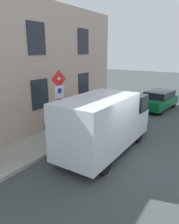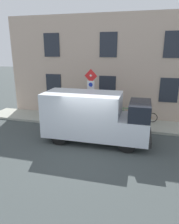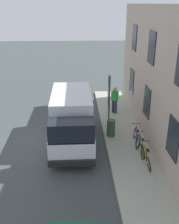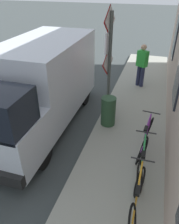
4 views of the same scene
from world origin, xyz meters
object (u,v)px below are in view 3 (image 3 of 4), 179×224
Objects in this scene: bicycle_orange at (146,156)px; bicycle_green at (141,146)px; delivery_van at (72,118)px; bicycle_purple at (137,137)px; pedestrian at (115,99)px; litter_bin at (111,128)px; sign_post_stacked at (108,97)px.

bicycle_green is at bearing 0.59° from bicycle_orange.
delivery_van reaches higher than bicycle_green.
pedestrian reaches higher than bicycle_purple.
litter_bin is (-0.62, -3.17, -0.48)m from pedestrian.
bicycle_green is 2.17m from litter_bin.
bicycle_purple is at bearing -42.22° from sign_post_stacked.
bicycle_orange is 1.00× the size of pedestrian.
sign_post_stacked is at bearing 30.68° from bicycle_green.
delivery_van is 4.42m from pedestrian.
bicycle_purple is (1.33, -1.21, -1.72)m from sign_post_stacked.
sign_post_stacked is at bearing 53.55° from bicycle_purple.
pedestrian is at bearing 6.09° from bicycle_orange.
bicycle_purple is at bearing -142.58° from pedestrian.
bicycle_purple is 1.00× the size of pedestrian.
delivery_van reaches higher than pedestrian.
litter_bin is (-1.19, 0.89, 0.08)m from bicycle_purple.
bicycle_orange is at bearing -66.47° from sign_post_stacked.
bicycle_orange is 1.85m from bicycle_purple.
litter_bin is at bearing -65.80° from sign_post_stacked.
delivery_van is at bearing -160.71° from sign_post_stacked.
pedestrian is at bearing 5.24° from bicycle_green.
bicycle_green is (1.33, -2.13, -1.72)m from sign_post_stacked.
bicycle_purple is 1.48m from litter_bin.
delivery_van is 5.94× the size of litter_bin.
delivery_van reaches higher than bicycle_purple.
litter_bin reaches higher than bicycle_purple.
bicycle_green is 1.00× the size of pedestrian.
pedestrian reaches higher than bicycle_orange.
delivery_van is 4.11m from bicycle_orange.
pedestrian is at bearing 79.00° from litter_bin.
bicycle_green and bicycle_purple have the same top height.
sign_post_stacked is at bearing 114.20° from litter_bin.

